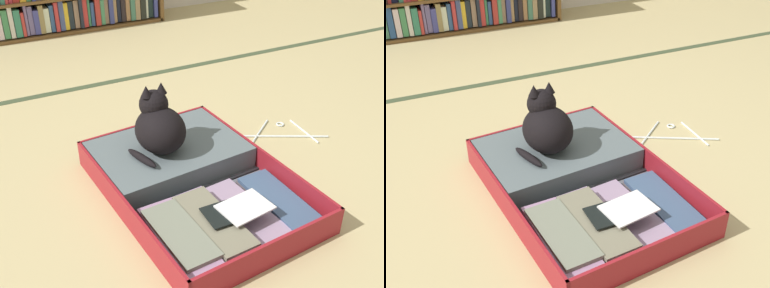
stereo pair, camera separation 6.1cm
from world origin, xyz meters
TOP-DOWN VIEW (x-y plane):
  - ground_plane at (0.00, 0.00)m, footprint 10.00×10.00m
  - tatami_border at (0.00, 1.17)m, footprint 4.80×0.05m
  - open_suitcase at (-0.02, 0.04)m, footprint 0.72×0.97m
  - black_cat at (-0.07, 0.19)m, footprint 0.25×0.26m
  - clothes_hanger at (0.59, 0.22)m, footprint 0.39×0.29m

SIDE VIEW (x-z plane):
  - ground_plane at x=0.00m, z-range 0.00..0.00m
  - tatami_border at x=0.00m, z-range 0.00..0.00m
  - clothes_hanger at x=0.59m, z-range 0.00..0.01m
  - open_suitcase at x=-0.02m, z-range -0.01..0.11m
  - black_cat at x=-0.07m, z-range 0.08..0.36m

